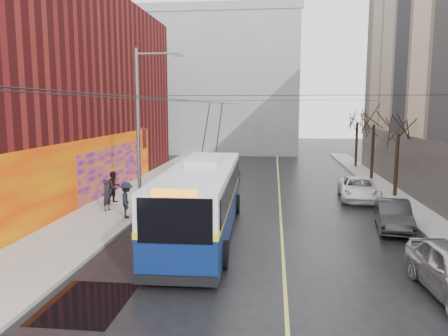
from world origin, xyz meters
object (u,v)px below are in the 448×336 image
Objects in this scene: parked_car_b at (393,215)px; following_car at (227,172)px; parked_car_c at (358,189)px; pedestrian_c at (127,200)px; tree_mid at (374,115)px; pedestrian_b at (114,187)px; pedestrian_a at (107,195)px; streetlight_pole at (141,126)px; tree_near at (399,121)px; trolleybus at (202,198)px; tree_far at (358,115)px.

following_car is at bearing 134.57° from parked_car_b.
following_car reaches higher than parked_car_c.
tree_mid is at bearing -65.40° from pedestrian_c.
pedestrian_b is 3.93m from pedestrian_c.
tree_mid is 15.55m from parked_car_b.
following_car is at bearing -6.77° from pedestrian_b.
pedestrian_b is 1.02× the size of pedestrian_c.
parked_car_c is 2.90× the size of pedestrian_a.
tree_near is (15.14, 6.00, 0.13)m from streetlight_pole.
parked_car_b is 2.24× the size of pedestrian_c.
parked_car_c is at bearing -30.50° from following_car.
trolleybus is 7.48× the size of pedestrian_a.
streetlight_pole is at bearing -153.50° from parked_car_c.
parked_car_b is 6.88m from parked_car_c.
pedestrian_a is at bearing -160.20° from tree_near.
parked_car_c is 15.57m from pedestrian_a.
pedestrian_c reaches higher than pedestrian_a.
trolleybus is at bearing -130.58° from parked_car_c.
tree_far reaches higher than trolleybus.
following_car is at bearing -35.97° from pedestrian_c.
tree_near reaches higher than trolleybus.
tree_far is 1.29× the size of parked_car_c.
tree_mid is 9.41m from parked_car_c.
pedestrian_c is at bearing -136.72° from tree_mid.
parked_car_b is 0.83× the size of parked_car_c.
tree_mid is at bearing 76.72° from parked_car_c.
streetlight_pole is 2.12× the size of parked_car_b.
tree_near is 1.26× the size of parked_car_c.
tree_far is 1.43× the size of following_car.
tree_mid is 3.53× the size of pedestrian_c.
trolleybus is at bearing -104.93° from pedestrian_b.
streetlight_pole reaches higher than tree_far.
tree_near is 14.00m from tree_far.
pedestrian_a is (-17.12, -20.16, -4.11)m from tree_far.
tree_mid reaches higher than pedestrian_c.
tree_far reaches higher than pedestrian_b.
parked_car_b is at bearing -81.50° from pedestrian_a.
tree_near is at bearing -90.00° from tree_far.
parked_car_b is (-2.12, -21.72, -4.44)m from tree_far.
tree_mid is 1.46× the size of following_car.
streetlight_pole reaches higher than tree_near.
tree_far is 0.50× the size of trolleybus.
pedestrian_b is at bearing -166.53° from tree_near.
following_car is (-0.39, 14.55, -0.93)m from trolleybus.
pedestrian_b reaches higher than parked_car_c.
tree_near is at bearing 38.90° from trolleybus.
tree_near reaches higher than parked_car_c.
following_car is (-9.47, 12.68, 0.08)m from parked_car_b.
tree_near is at bearing -21.10° from following_car.
trolleybus reaches higher than pedestrian_c.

